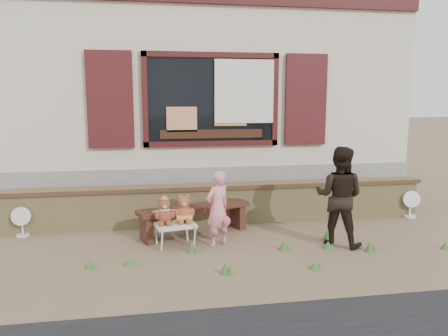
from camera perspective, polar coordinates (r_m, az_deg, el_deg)
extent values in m
plane|color=brown|center=(6.47, 0.91, -9.61)|extent=(80.00, 80.00, 0.00)
cube|color=#AEA48D|center=(10.59, -3.61, 10.80)|extent=(8.00, 5.00, 3.20)
cube|color=gray|center=(10.72, -3.51, 0.05)|extent=(8.04, 5.04, 0.80)
cube|color=black|center=(8.07, -1.65, 8.90)|extent=(2.30, 0.04, 1.50)
cube|color=#3B1111|center=(8.09, -1.66, 14.57)|extent=(2.50, 0.08, 0.10)
cube|color=#3B1111|center=(8.10, -1.61, 3.23)|extent=(2.50, 0.08, 0.10)
cube|color=#3B1111|center=(7.98, -10.30, 8.76)|extent=(0.10, 0.08, 1.70)
cube|color=#3B1111|center=(8.31, 6.69, 8.84)|extent=(0.10, 0.08, 1.70)
cube|color=#33110E|center=(7.99, -14.66, 8.61)|extent=(0.80, 0.07, 1.70)
cube|color=#33110E|center=(8.49, 10.64, 8.75)|extent=(0.80, 0.07, 1.70)
cube|color=silver|center=(8.11, 2.68, 9.95)|extent=(1.10, 0.02, 1.15)
cube|color=black|center=(8.07, -1.60, 4.49)|extent=(1.90, 0.06, 0.16)
cube|color=tan|center=(7.99, -5.54, 6.35)|extent=(0.55, 0.06, 0.45)
cube|color=#E08447|center=(8.10, 0.85, 7.49)|extent=(0.60, 0.06, 0.55)
cube|color=tan|center=(7.33, -0.53, -4.93)|extent=(7.00, 0.30, 0.60)
cube|color=brown|center=(7.26, -0.53, -2.40)|extent=(7.10, 0.36, 0.07)
cube|color=#361C13|center=(6.71, -3.89, -5.24)|extent=(1.78, 0.91, 0.07)
cube|color=#361C13|center=(6.50, -10.11, -7.93)|extent=(0.21, 0.35, 0.37)
cube|color=#361C13|center=(7.11, 1.82, -6.33)|extent=(0.21, 0.35, 0.37)
cube|color=beige|center=(6.26, -6.47, -7.31)|extent=(0.62, 0.57, 0.04)
cylinder|color=silver|center=(6.06, -8.11, -9.54)|extent=(0.03, 0.03, 0.29)
cylinder|color=silver|center=(6.17, -3.87, -9.14)|extent=(0.03, 0.03, 0.29)
cylinder|color=silver|center=(6.45, -8.90, -8.40)|extent=(0.03, 0.03, 0.29)
cylinder|color=silver|center=(6.55, -4.91, -8.05)|extent=(0.03, 0.03, 0.29)
imported|color=pink|center=(6.18, -0.83, -5.31)|extent=(0.47, 0.42, 1.08)
imported|color=black|center=(6.36, 14.80, -3.61)|extent=(0.87, 0.84, 1.42)
cylinder|color=silver|center=(7.39, -24.78, -7.94)|extent=(0.19, 0.19, 0.04)
cylinder|color=silver|center=(7.35, -24.84, -7.02)|extent=(0.03, 0.03, 0.25)
cylinder|color=silver|center=(7.31, -24.94, -5.68)|extent=(0.29, 0.10, 0.29)
cylinder|color=silver|center=(8.43, 23.09, -5.79)|extent=(0.20, 0.20, 0.04)
cylinder|color=silver|center=(8.40, 23.14, -4.94)|extent=(0.03, 0.03, 0.26)
cylinder|color=silver|center=(8.36, 23.22, -3.72)|extent=(0.31, 0.15, 0.30)
cone|color=#3A5F26|center=(6.89, 26.91, -9.04)|extent=(0.12, 0.12, 0.10)
cone|color=#3A5F26|center=(6.35, 13.43, -9.73)|extent=(0.15, 0.15, 0.10)
cone|color=#3A5F26|center=(5.74, -12.11, -11.84)|extent=(0.18, 0.18, 0.09)
cone|color=#3A5F26|center=(5.60, 11.84, -12.31)|extent=(0.17, 0.17, 0.09)
cone|color=#3A5F26|center=(6.17, 7.85, -10.03)|extent=(0.15, 0.15, 0.12)
cone|color=#3A5F26|center=(6.04, -4.24, -10.24)|extent=(0.12, 0.12, 0.15)
cone|color=#3A5F26|center=(6.70, 13.31, -8.54)|extent=(0.16, 0.16, 0.15)
cone|color=#3A5F26|center=(5.33, 0.15, -12.92)|extent=(0.12, 0.12, 0.15)
cone|color=#3A5F26|center=(6.37, 18.50, -9.76)|extent=(0.14, 0.14, 0.13)
cone|color=#3A5F26|center=(5.76, -17.15, -11.91)|extent=(0.13, 0.13, 0.10)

